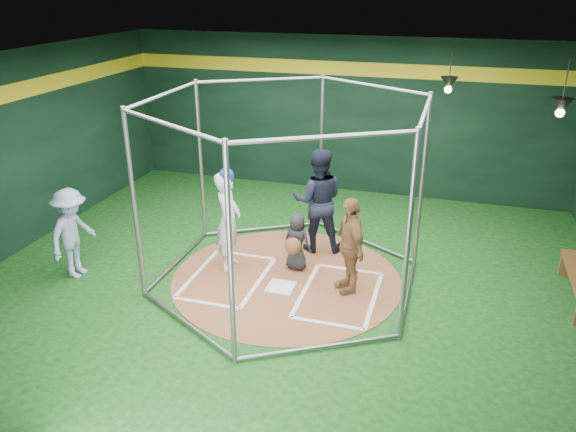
% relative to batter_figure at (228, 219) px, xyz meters
% --- Properties ---
extents(room_shell, '(10.10, 9.10, 3.53)m').
position_rel_batter_figure_xyz_m(room_shell, '(1.06, -0.12, 0.86)').
color(room_shell, '#0D3A0D').
rests_on(room_shell, ground).
extents(clay_disc, '(3.80, 3.80, 0.01)m').
position_rel_batter_figure_xyz_m(clay_disc, '(1.06, -0.13, -0.89)').
color(clay_disc, brown).
rests_on(clay_disc, ground).
extents(home_plate, '(0.43, 0.43, 0.01)m').
position_rel_batter_figure_xyz_m(home_plate, '(1.06, -0.43, -0.88)').
color(home_plate, white).
rests_on(home_plate, clay_disc).
extents(batter_box_left, '(1.17, 1.77, 0.01)m').
position_rel_batter_figure_xyz_m(batter_box_left, '(0.11, -0.38, -0.88)').
color(batter_box_left, white).
rests_on(batter_box_left, clay_disc).
extents(batter_box_right, '(1.17, 1.77, 0.01)m').
position_rel_batter_figure_xyz_m(batter_box_right, '(2.01, -0.38, -0.88)').
color(batter_box_right, white).
rests_on(batter_box_right, clay_disc).
extents(batting_cage, '(4.05, 4.67, 3.00)m').
position_rel_batter_figure_xyz_m(batting_cage, '(1.06, -0.13, 0.60)').
color(batting_cage, gray).
rests_on(batting_cage, ground).
extents(pendant_lamp_near, '(0.34, 0.34, 0.90)m').
position_rel_batter_figure_xyz_m(pendant_lamp_near, '(3.26, 3.47, 1.84)').
color(pendant_lamp_near, black).
rests_on(pendant_lamp_near, room_shell).
extents(pendant_lamp_far, '(0.34, 0.34, 0.90)m').
position_rel_batter_figure_xyz_m(pendant_lamp_far, '(5.06, 1.87, 1.84)').
color(pendant_lamp_far, black).
rests_on(pendant_lamp_far, room_shell).
extents(batter_figure, '(0.52, 0.69, 1.78)m').
position_rel_batter_figure_xyz_m(batter_figure, '(0.00, 0.00, 0.00)').
color(batter_figure, white).
rests_on(batter_figure, clay_disc).
extents(visitor_leopard, '(0.82, 0.98, 1.57)m').
position_rel_batter_figure_xyz_m(visitor_leopard, '(2.10, -0.18, -0.10)').
color(visitor_leopard, tan).
rests_on(visitor_leopard, clay_disc).
extents(catcher_figure, '(0.55, 0.60, 1.00)m').
position_rel_batter_figure_xyz_m(catcher_figure, '(1.12, 0.24, -0.38)').
color(catcher_figure, black).
rests_on(catcher_figure, clay_disc).
extents(umpire, '(1.07, 0.92, 1.91)m').
position_rel_batter_figure_xyz_m(umpire, '(1.27, 1.11, 0.07)').
color(umpire, black).
rests_on(umpire, clay_disc).
extents(bystander_blue, '(0.60, 1.01, 1.54)m').
position_rel_batter_figure_xyz_m(bystander_blue, '(-2.34, -1.00, -0.13)').
color(bystander_blue, '#8D9ABA').
rests_on(bystander_blue, ground).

